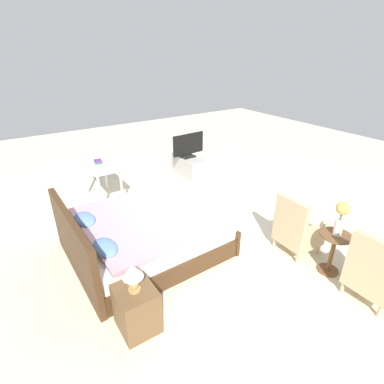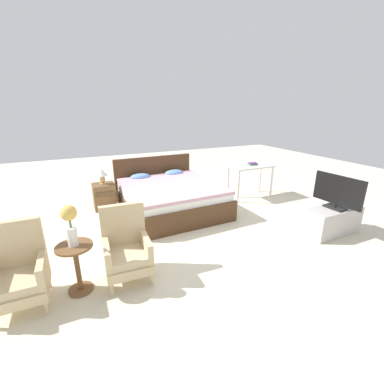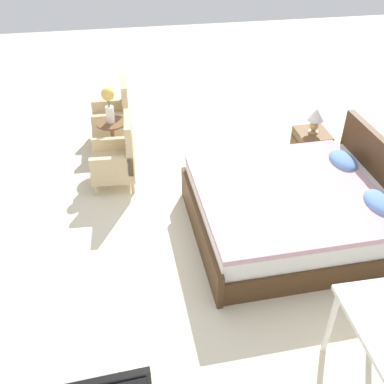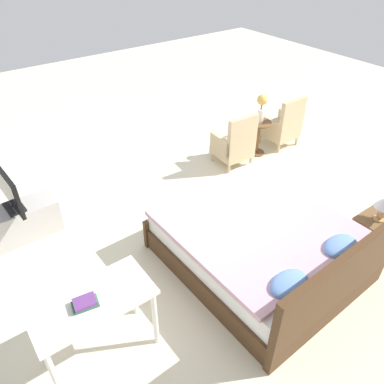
% 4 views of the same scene
% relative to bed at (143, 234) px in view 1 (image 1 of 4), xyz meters
% --- Properties ---
extents(ground_plane, '(16.00, 16.00, 0.00)m').
position_rel_bed_xyz_m(ground_plane, '(-0.00, -1.09, -0.30)').
color(ground_plane, beige).
extents(bed, '(1.89, 2.17, 0.96)m').
position_rel_bed_xyz_m(bed, '(0.00, 0.00, 0.00)').
color(bed, '#472D19').
rests_on(bed, ground_plane).
extents(armchair_by_window_left, '(0.54, 0.54, 0.92)m').
position_rel_bed_xyz_m(armchair_by_window_left, '(-2.39, -1.88, 0.08)').
color(armchair_by_window_left, '#CCB284').
rests_on(armchair_by_window_left, ground_plane).
extents(armchair_by_window_right, '(0.57, 0.57, 0.92)m').
position_rel_bed_xyz_m(armchair_by_window_right, '(-1.25, -1.88, 0.08)').
color(armchair_by_window_right, '#CCB284').
rests_on(armchair_by_window_right, ground_plane).
extents(side_table, '(0.40, 0.40, 0.60)m').
position_rel_bed_xyz_m(side_table, '(-1.82, -1.92, 0.08)').
color(side_table, brown).
rests_on(side_table, ground_plane).
extents(flower_vase, '(0.17, 0.17, 0.48)m').
position_rel_bed_xyz_m(flower_vase, '(-1.82, -1.92, 0.59)').
color(flower_vase, silver).
rests_on(flower_vase, side_table).
extents(nightstand, '(0.44, 0.41, 0.53)m').
position_rel_bed_xyz_m(nightstand, '(-1.22, 0.65, -0.03)').
color(nightstand, brown).
rests_on(nightstand, ground_plane).
extents(table_lamp, '(0.22, 0.22, 0.33)m').
position_rel_bed_xyz_m(table_lamp, '(-1.22, 0.65, 0.45)').
color(table_lamp, tan).
rests_on(table_lamp, nightstand).
extents(tv_stand, '(0.96, 0.40, 0.46)m').
position_rel_bed_xyz_m(tv_stand, '(2.12, -2.17, -0.07)').
color(tv_stand, '#B7B2AD').
rests_on(tv_stand, ground_plane).
extents(tv_flatscreen, '(0.22, 0.83, 0.56)m').
position_rel_bed_xyz_m(tv_flatscreen, '(2.12, -2.17, 0.45)').
color(tv_flatscreen, black).
rests_on(tv_flatscreen, tv_stand).
extents(vanity_desk, '(1.04, 0.52, 0.77)m').
position_rel_bed_xyz_m(vanity_desk, '(1.99, -0.07, 0.36)').
color(vanity_desk, silver).
rests_on(vanity_desk, ground_plane).
extents(book_stack, '(0.23, 0.17, 0.06)m').
position_rel_bed_xyz_m(book_stack, '(2.05, -0.04, 0.50)').
color(book_stack, '#337A47').
rests_on(book_stack, vanity_desk).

